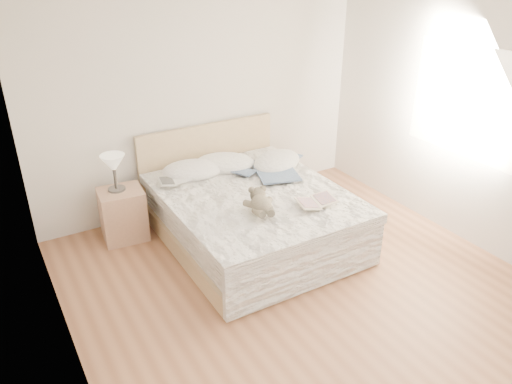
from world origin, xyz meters
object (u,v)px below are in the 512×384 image
(bed, at_px, (249,213))
(teddy_bear, at_px, (261,211))
(photo_book, at_px, (175,180))
(nightstand, at_px, (123,214))
(table_lamp, at_px, (113,165))
(childrens_book, at_px, (316,202))

(bed, height_order, teddy_bear, bed)
(bed, bearing_deg, photo_book, 139.88)
(nightstand, height_order, table_lamp, table_lamp)
(photo_book, bearing_deg, bed, -30.27)
(bed, relative_size, nightstand, 3.83)
(bed, height_order, nightstand, bed)
(childrens_book, bearing_deg, bed, 133.77)
(bed, bearing_deg, childrens_book, -59.01)
(table_lamp, bearing_deg, bed, -32.21)
(bed, distance_m, nightstand, 1.35)
(childrens_book, distance_m, teddy_bear, 0.58)
(nightstand, relative_size, table_lamp, 1.43)
(table_lamp, height_order, photo_book, table_lamp)
(bed, xyz_separation_m, childrens_book, (0.38, -0.64, 0.32))
(bed, distance_m, teddy_bear, 0.68)
(table_lamp, bearing_deg, photo_book, -21.72)
(photo_book, relative_size, teddy_bear, 1.00)
(table_lamp, xyz_separation_m, photo_book, (0.56, -0.22, -0.21))
(childrens_book, xyz_separation_m, teddy_bear, (-0.57, 0.08, 0.02))
(nightstand, xyz_separation_m, photo_book, (0.54, -0.19, 0.35))
(teddy_bear, bearing_deg, photo_book, 124.45)
(nightstand, bearing_deg, bed, -31.52)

